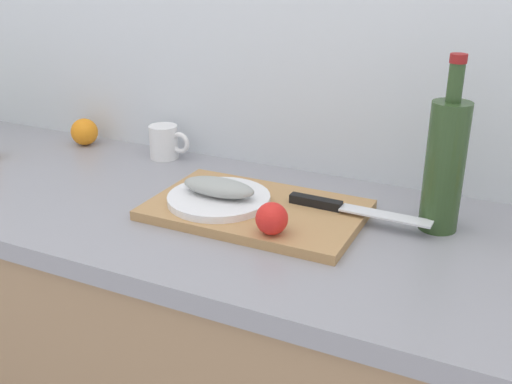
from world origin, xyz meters
TOP-DOWN VIEW (x-y plane):
  - back_wall at (0.00, 0.33)m, footprint 3.20×0.05m
  - kitchen_counter at (0.00, 0.00)m, footprint 2.00×0.60m
  - cutting_board at (0.10, 0.02)m, footprint 0.43×0.27m
  - white_plate at (0.02, 0.00)m, footprint 0.21×0.21m
  - fish_fillet at (0.02, 0.00)m, footprint 0.16×0.07m
  - chef_knife at (0.26, 0.07)m, footprint 0.29×0.04m
  - tomato_0 at (0.18, -0.09)m, footprint 0.06×0.06m
  - wine_bottle at (0.45, 0.11)m, footprint 0.07×0.07m
  - coffee_mug_0 at (-0.27, 0.23)m, footprint 0.11×0.07m
  - orange_3 at (-0.53, 0.23)m, footprint 0.07×0.07m

SIDE VIEW (x-z plane):
  - kitchen_counter at x=0.00m, z-range 0.00..0.90m
  - cutting_board at x=0.10m, z-range 0.90..0.92m
  - white_plate at x=0.02m, z-range 0.92..0.93m
  - chef_knife at x=0.26m, z-range 0.92..0.94m
  - orange_3 at x=-0.53m, z-range 0.90..0.97m
  - coffee_mug_0 at x=-0.27m, z-range 0.90..0.99m
  - tomato_0 at x=0.18m, z-range 0.92..0.98m
  - fish_fillet at x=0.02m, z-range 0.94..0.97m
  - wine_bottle at x=0.45m, z-range 0.87..1.20m
  - back_wall at x=0.00m, z-range 0.00..2.50m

